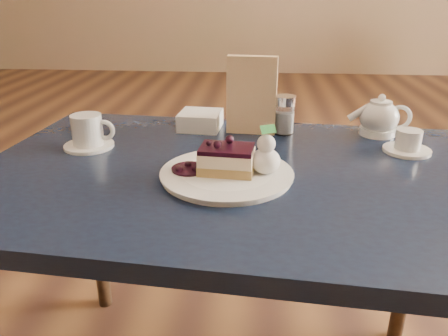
# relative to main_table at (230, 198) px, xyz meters

# --- Properties ---
(main_table) EXTENTS (1.19, 0.85, 0.71)m
(main_table) POSITION_rel_main_table_xyz_m (0.00, 0.00, 0.00)
(main_table) COLOR black
(main_table) RESTS_ON ground
(dessert_plate) EXTENTS (0.27, 0.27, 0.01)m
(dessert_plate) POSITION_rel_main_table_xyz_m (-0.00, -0.05, 0.08)
(dessert_plate) COLOR white
(dessert_plate) RESTS_ON main_table
(cheesecake_slice) EXTENTS (0.12, 0.09, 0.06)m
(cheesecake_slice) POSITION_rel_main_table_xyz_m (-0.00, -0.05, 0.11)
(cheesecake_slice) COLOR gold
(cheesecake_slice) RESTS_ON dessert_plate
(whipped_cream) EXTENTS (0.06, 0.06, 0.05)m
(whipped_cream) POSITION_rel_main_table_xyz_m (0.08, -0.04, 0.11)
(whipped_cream) COLOR white
(whipped_cream) RESTS_ON dessert_plate
(berry_sauce) EXTENTS (0.08, 0.08, 0.01)m
(berry_sauce) POSITION_rel_main_table_xyz_m (-0.08, -0.05, 0.09)
(berry_sauce) COLOR black
(berry_sauce) RESTS_ON dessert_plate
(coffee_set) EXTENTS (0.13, 0.12, 0.08)m
(coffee_set) POSITION_rel_main_table_xyz_m (-0.36, 0.11, 0.11)
(coffee_set) COLOR white
(coffee_set) RESTS_ON main_table
(tea_set) EXTENTS (0.20, 0.24, 0.10)m
(tea_set) POSITION_rel_main_table_xyz_m (0.39, 0.24, 0.11)
(tea_set) COLOR white
(tea_set) RESTS_ON main_table
(menu_card) EXTENTS (0.13, 0.04, 0.21)m
(menu_card) POSITION_rel_main_table_xyz_m (0.04, 0.26, 0.18)
(menu_card) COLOR #F9E3AF
(menu_card) RESTS_ON main_table
(sugar_shaker) EXTENTS (0.06, 0.06, 0.10)m
(sugar_shaker) POSITION_rel_main_table_xyz_m (0.13, 0.26, 0.13)
(sugar_shaker) COLOR white
(sugar_shaker) RESTS_ON main_table
(napkin_stack) EXTENTS (0.12, 0.12, 0.05)m
(napkin_stack) POSITION_rel_main_table_xyz_m (-0.10, 0.29, 0.10)
(napkin_stack) COLOR white
(napkin_stack) RESTS_ON main_table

